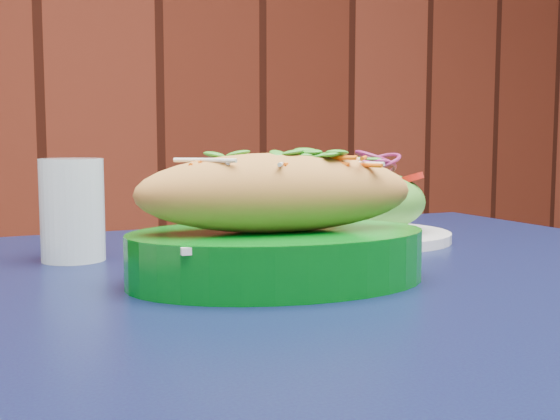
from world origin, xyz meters
TOP-DOWN VIEW (x-y plane):
  - cafe_table at (-0.38, 1.21)m, footprint 0.86×0.86m
  - banh_mi_basket at (-0.51, 1.21)m, footprint 0.31×0.23m
  - salad_plate at (-0.28, 1.38)m, footprint 0.20×0.20m
  - water_glass at (-0.64, 1.41)m, footprint 0.07×0.07m

SIDE VIEW (x-z plane):
  - cafe_table at x=-0.38m, z-range 0.29..1.04m
  - salad_plate at x=-0.28m, z-range 0.74..0.85m
  - banh_mi_basket at x=-0.51m, z-range 0.74..0.86m
  - water_glass at x=-0.64m, z-range 0.75..0.86m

